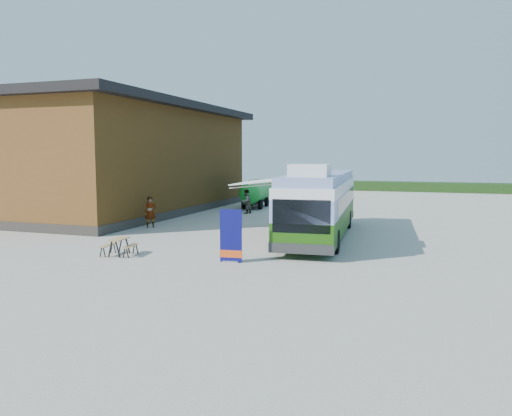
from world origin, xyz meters
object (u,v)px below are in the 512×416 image
at_px(person_a, 150,212).
at_px(person_b, 246,201).
at_px(banner, 231,241).
at_px(picnic_table, 119,243).
at_px(bus, 320,202).
at_px(slurry_tanker, 256,192).

bearing_deg(person_a, person_b, 39.66).
distance_m(person_a, person_b, 8.49).
height_order(person_a, person_b, person_a).
bearing_deg(person_a, banner, -74.46).
distance_m(banner, picnic_table, 4.71).
height_order(bus, banner, bus).
relative_size(banner, picnic_table, 1.49).
bearing_deg(banner, picnic_table, 178.50).
xyz_separation_m(person_a, slurry_tanker, (2.02, 11.85, 0.31)).
distance_m(bus, person_b, 10.82).
distance_m(picnic_table, slurry_tanker, 19.08).
relative_size(picnic_table, person_b, 0.81).
distance_m(person_b, slurry_tanker, 3.86).
bearing_deg(slurry_tanker, person_a, -105.14).
bearing_deg(banner, slurry_tanker, 101.77).
bearing_deg(bus, slurry_tanker, 117.17).
bearing_deg(person_a, bus, -33.47).
height_order(banner, slurry_tanker, slurry_tanker).
height_order(picnic_table, person_b, person_b).
height_order(person_a, slurry_tanker, slurry_tanker).
height_order(banner, person_a, banner).
distance_m(banner, person_a, 10.28).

